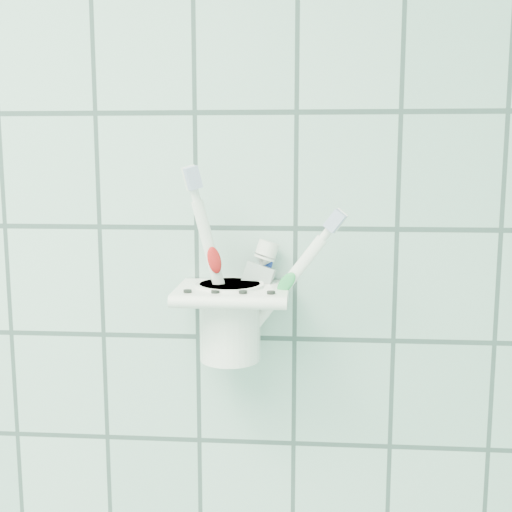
{
  "coord_description": "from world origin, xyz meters",
  "views": [
    {
      "loc": [
        0.71,
        0.46,
        1.47
      ],
      "look_at": [
        0.66,
        1.1,
        1.37
      ],
      "focal_mm": 45.0,
      "sensor_mm": 36.0,
      "label": 1
    }
  ],
  "objects_px": {
    "cup": "(230,318)",
    "toothbrush_blue": "(246,263)",
    "holder_bracket": "(233,294)",
    "toothbrush_orange": "(235,262)",
    "toothpaste_tube": "(235,285)",
    "toothbrush_pink": "(235,256)"
  },
  "relations": [
    {
      "from": "cup",
      "to": "toothbrush_blue",
      "type": "bearing_deg",
      "value": 14.35
    },
    {
      "from": "holder_bracket",
      "to": "toothbrush_orange",
      "type": "relative_size",
      "value": 0.65
    },
    {
      "from": "holder_bracket",
      "to": "toothbrush_blue",
      "type": "height_order",
      "value": "toothbrush_blue"
    },
    {
      "from": "toothbrush_blue",
      "to": "toothpaste_tube",
      "type": "relative_size",
      "value": 1.43
    },
    {
      "from": "toothbrush_pink",
      "to": "toothbrush_blue",
      "type": "xyz_separation_m",
      "value": [
        0.01,
        -0.0,
        -0.01
      ]
    },
    {
      "from": "cup",
      "to": "toothbrush_blue",
      "type": "xyz_separation_m",
      "value": [
        0.02,
        0.0,
        0.06
      ]
    },
    {
      "from": "toothbrush_pink",
      "to": "toothpaste_tube",
      "type": "xyz_separation_m",
      "value": [
        -0.0,
        0.01,
        -0.03
      ]
    },
    {
      "from": "toothpaste_tube",
      "to": "toothbrush_orange",
      "type": "bearing_deg",
      "value": -72.75
    },
    {
      "from": "cup",
      "to": "toothbrush_blue",
      "type": "relative_size",
      "value": 0.44
    },
    {
      "from": "cup",
      "to": "toothbrush_pink",
      "type": "distance_m",
      "value": 0.07
    },
    {
      "from": "holder_bracket",
      "to": "toothpaste_tube",
      "type": "xyz_separation_m",
      "value": [
        0.0,
        0.02,
        0.01
      ]
    },
    {
      "from": "cup",
      "to": "toothbrush_orange",
      "type": "height_order",
      "value": "toothbrush_orange"
    },
    {
      "from": "cup",
      "to": "toothbrush_orange",
      "type": "bearing_deg",
      "value": 41.8
    },
    {
      "from": "toothbrush_pink",
      "to": "toothpaste_tube",
      "type": "relative_size",
      "value": 1.55
    },
    {
      "from": "toothbrush_orange",
      "to": "toothpaste_tube",
      "type": "relative_size",
      "value": 1.38
    },
    {
      "from": "holder_bracket",
      "to": "cup",
      "type": "relative_size",
      "value": 1.41
    },
    {
      "from": "toothpaste_tube",
      "to": "holder_bracket",
      "type": "bearing_deg",
      "value": -79.55
    },
    {
      "from": "toothbrush_pink",
      "to": "toothbrush_orange",
      "type": "height_order",
      "value": "toothbrush_pink"
    },
    {
      "from": "toothbrush_pink",
      "to": "toothbrush_blue",
      "type": "bearing_deg",
      "value": -38.93
    },
    {
      "from": "toothbrush_blue",
      "to": "toothbrush_orange",
      "type": "height_order",
      "value": "toothbrush_orange"
    },
    {
      "from": "holder_bracket",
      "to": "toothbrush_blue",
      "type": "bearing_deg",
      "value": 31.18
    },
    {
      "from": "cup",
      "to": "toothbrush_blue",
      "type": "height_order",
      "value": "toothbrush_blue"
    }
  ]
}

